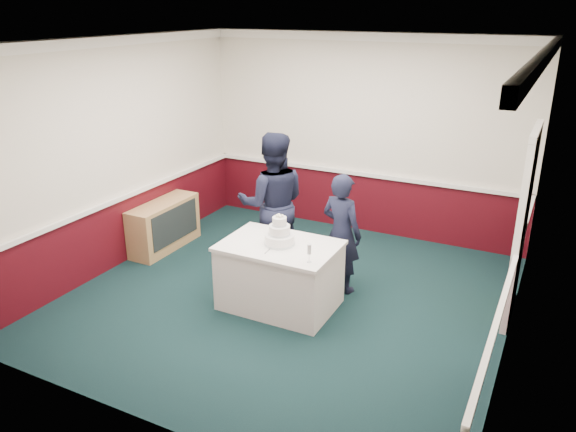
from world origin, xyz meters
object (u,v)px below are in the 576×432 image
at_px(sideboard, 164,225).
at_px(person_woman, 341,233).
at_px(champagne_flute, 309,250).
at_px(person_man, 273,204).
at_px(cake_knife, 269,250).
at_px(cake_table, 280,275).
at_px(wedding_cake, 280,235).

relative_size(sideboard, person_woman, 0.80).
bearing_deg(champagne_flute, person_woman, 91.45).
height_order(champagne_flute, person_man, person_man).
height_order(sideboard, person_man, person_man).
bearing_deg(sideboard, person_woman, -0.65).
bearing_deg(champagne_flute, cake_knife, 171.42).
bearing_deg(cake_table, person_woman, 56.36).
relative_size(sideboard, person_man, 0.64).
bearing_deg(wedding_cake, person_man, 122.94).
bearing_deg(person_woman, sideboard, 13.41).
bearing_deg(sideboard, champagne_flute, -20.21).
distance_m(cake_knife, person_woman, 1.04).
bearing_deg(wedding_cake, cake_table, -90.00).
xyz_separation_m(sideboard, cake_table, (2.28, -0.74, 0.05)).
xyz_separation_m(sideboard, champagne_flute, (2.78, -1.02, 0.58)).
height_order(person_man, person_woman, person_man).
relative_size(champagne_flute, person_woman, 0.14).
xyz_separation_m(sideboard, cake_knife, (2.25, -0.94, 0.44)).
height_order(sideboard, cake_knife, cake_knife).
distance_m(cake_table, cake_knife, 0.44).
height_order(champagne_flute, person_woman, person_woman).
height_order(cake_knife, person_woman, person_woman).
bearing_deg(cake_table, wedding_cake, 90.00).
height_order(sideboard, cake_table, cake_table).
xyz_separation_m(wedding_cake, person_woman, (0.47, 0.71, -0.15)).
bearing_deg(sideboard, person_man, 2.49).
height_order(wedding_cake, cake_knife, wedding_cake).
distance_m(cake_table, wedding_cake, 0.50).
xyz_separation_m(cake_table, wedding_cake, (-0.00, 0.00, 0.50)).
distance_m(cake_table, champagne_flute, 0.78).
relative_size(sideboard, cake_knife, 5.45).
height_order(wedding_cake, person_woman, person_woman).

